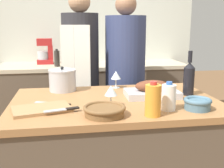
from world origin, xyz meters
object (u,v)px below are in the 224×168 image
at_px(stand_mixer, 45,53).
at_px(condiment_bottle_tall, 135,60).
at_px(wine_glass_left, 116,75).
at_px(person_cook_guest, 125,76).
at_px(mixing_bowl, 198,103).
at_px(wine_glass_right, 111,91).
at_px(roasting_pan, 152,90).
at_px(knife_chef, 54,104).
at_px(juice_jug, 153,100).
at_px(cutting_board, 42,109).
at_px(stock_pot, 63,80).
at_px(wicker_basket, 104,110).
at_px(condiment_bottle_short, 57,58).
at_px(wine_bottle_green, 189,78).
at_px(milk_jug, 169,97).
at_px(person_cook_aproned, 81,74).
at_px(knife_paring, 63,110).

xyz_separation_m(stand_mixer, condiment_bottle_tall, (1.01, -0.24, -0.06)).
height_order(wine_glass_left, person_cook_guest, person_cook_guest).
relative_size(mixing_bowl, wine_glass_right, 1.25).
xyz_separation_m(roasting_pan, wine_glass_left, (-0.20, 0.31, 0.05)).
bearing_deg(person_cook_guest, condiment_bottle_tall, 55.97).
xyz_separation_m(mixing_bowl, stand_mixer, (-0.99, 1.86, 0.12)).
bearing_deg(knife_chef, juice_jug, -30.36).
bearing_deg(mixing_bowl, stand_mixer, 118.05).
bearing_deg(cutting_board, knife_chef, 62.40).
xyz_separation_m(stock_pot, stand_mixer, (-0.21, 1.25, 0.07)).
bearing_deg(stand_mixer, wicker_basket, -76.95).
bearing_deg(condiment_bottle_tall, mixing_bowl, -90.64).
bearing_deg(condiment_bottle_short, cutting_board, -91.97).
relative_size(stock_pot, knife_chef, 0.89).
bearing_deg(condiment_bottle_tall, stand_mixer, 166.64).
bearing_deg(wine_bottle_green, wine_glass_left, 147.57).
relative_size(juice_jug, milk_jug, 1.14).
bearing_deg(stock_pot, stand_mixer, 99.34).
distance_m(stock_pot, condiment_bottle_short, 1.02).
relative_size(roasting_pan, person_cook_guest, 0.22).
relative_size(wine_bottle_green, condiment_bottle_tall, 2.36).
bearing_deg(person_cook_aproned, wine_bottle_green, -28.78).
xyz_separation_m(stock_pot, person_cook_guest, (0.58, 0.48, -0.07)).
height_order(wine_bottle_green, wine_glass_right, wine_bottle_green).
bearing_deg(roasting_pan, mixing_bowl, -61.35).
relative_size(cutting_board, knife_paring, 1.83).
xyz_separation_m(wicker_basket, wine_bottle_green, (0.65, 0.36, 0.09)).
xyz_separation_m(stand_mixer, condiment_bottle_short, (0.14, -0.23, -0.03)).
height_order(knife_paring, condiment_bottle_tall, condiment_bottle_tall).
xyz_separation_m(wicker_basket, knife_chef, (-0.28, 0.27, -0.03)).
bearing_deg(person_cook_guest, person_cook_aproned, 164.52).
bearing_deg(stand_mixer, roasting_pan, -62.08).
xyz_separation_m(roasting_pan, knife_paring, (-0.60, -0.26, -0.02)).
relative_size(wine_glass_right, condiment_bottle_short, 0.68).
bearing_deg(wine_glass_right, milk_jug, -22.13).
bearing_deg(condiment_bottle_tall, person_cook_guest, -112.59).
distance_m(condiment_bottle_short, person_cook_guest, 0.85).
relative_size(stock_pot, milk_jug, 1.21).
relative_size(roasting_pan, wine_glass_right, 2.83).
xyz_separation_m(knife_paring, condiment_bottle_tall, (0.80, 1.56, 0.07)).
bearing_deg(stand_mixer, wine_bottle_green, -54.61).
xyz_separation_m(roasting_pan, wine_bottle_green, (0.27, 0.01, 0.08)).
relative_size(stock_pot, wine_glass_right, 1.56).
height_order(stand_mixer, condiment_bottle_short, stand_mixer).
height_order(roasting_pan, person_cook_aproned, person_cook_aproned).
height_order(roasting_pan, stock_pot, stock_pot).
bearing_deg(cutting_board, mixing_bowl, -8.14).
height_order(condiment_bottle_tall, person_cook_aproned, person_cook_aproned).
relative_size(wine_bottle_green, wine_glass_right, 2.40).
bearing_deg(wine_glass_right, wine_bottle_green, 17.70).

